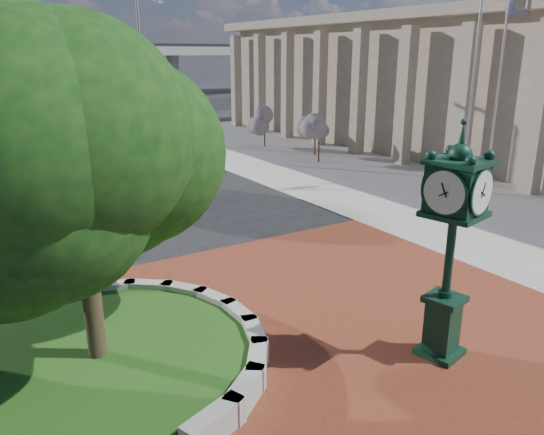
{
  "coord_description": "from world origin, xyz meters",
  "views": [
    {
      "loc": [
        -6.99,
        -9.75,
        6.15
      ],
      "look_at": [
        0.05,
        1.5,
        2.04
      ],
      "focal_mm": 35.0,
      "sensor_mm": 36.0,
      "label": 1
    }
  ],
  "objects_px": {
    "street_lamp_near": "(144,66)",
    "parked_car": "(40,126)",
    "post_clock": "(452,236)",
    "flagpole_a": "(473,83)",
    "flagpole_b": "(498,89)"
  },
  "relations": [
    {
      "from": "parked_car",
      "to": "flagpole_b",
      "type": "height_order",
      "value": "flagpole_b"
    },
    {
      "from": "flagpole_a",
      "to": "street_lamp_near",
      "type": "xyz_separation_m",
      "value": [
        -8.99,
        16.8,
        0.55
      ]
    },
    {
      "from": "post_clock",
      "to": "parked_car",
      "type": "bearing_deg",
      "value": 92.45
    },
    {
      "from": "parked_car",
      "to": "street_lamp_near",
      "type": "relative_size",
      "value": 0.51
    },
    {
      "from": "post_clock",
      "to": "parked_car",
      "type": "xyz_separation_m",
      "value": [
        -1.63,
        37.99,
        -1.89
      ]
    },
    {
      "from": "flagpole_b",
      "to": "parked_car",
      "type": "bearing_deg",
      "value": 117.96
    },
    {
      "from": "flagpole_b",
      "to": "street_lamp_near",
      "type": "bearing_deg",
      "value": 122.95
    },
    {
      "from": "post_clock",
      "to": "flagpole_a",
      "type": "relative_size",
      "value": 0.51
    },
    {
      "from": "street_lamp_near",
      "to": "parked_car",
      "type": "bearing_deg",
      "value": 110.24
    },
    {
      "from": "parked_car",
      "to": "street_lamp_near",
      "type": "xyz_separation_m",
      "value": [
        4.48,
        -12.14,
        4.63
      ]
    },
    {
      "from": "post_clock",
      "to": "street_lamp_near",
      "type": "xyz_separation_m",
      "value": [
        2.85,
        25.85,
        2.75
      ]
    },
    {
      "from": "post_clock",
      "to": "flagpole_b",
      "type": "distance_m",
      "value": 16.56
    },
    {
      "from": "street_lamp_near",
      "to": "post_clock",
      "type": "bearing_deg",
      "value": -96.29
    },
    {
      "from": "post_clock",
      "to": "flagpole_b",
      "type": "height_order",
      "value": "flagpole_b"
    },
    {
      "from": "post_clock",
      "to": "flagpole_b",
      "type": "xyz_separation_m",
      "value": [
        13.71,
        9.09,
        1.9
      ]
    }
  ]
}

